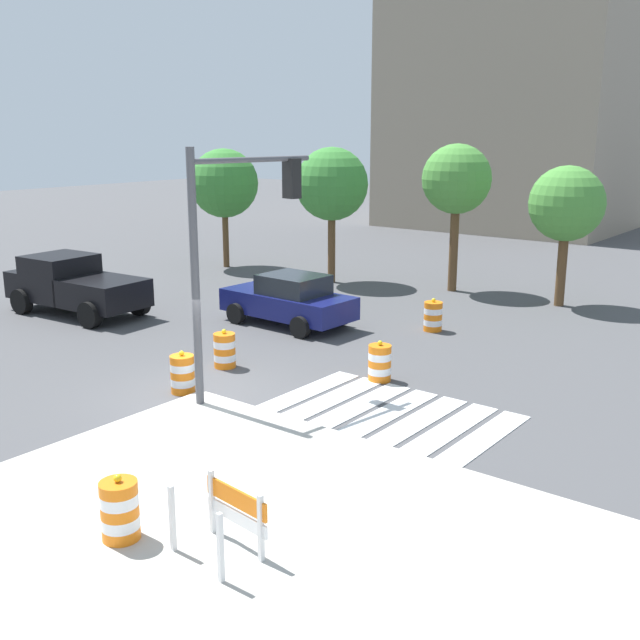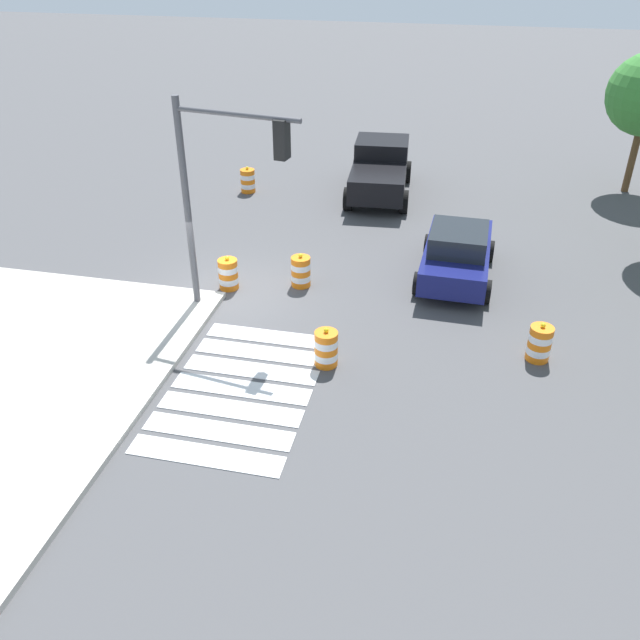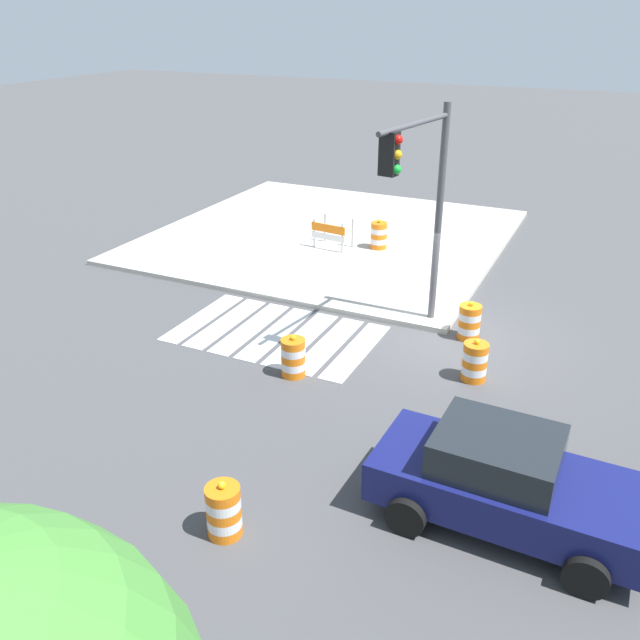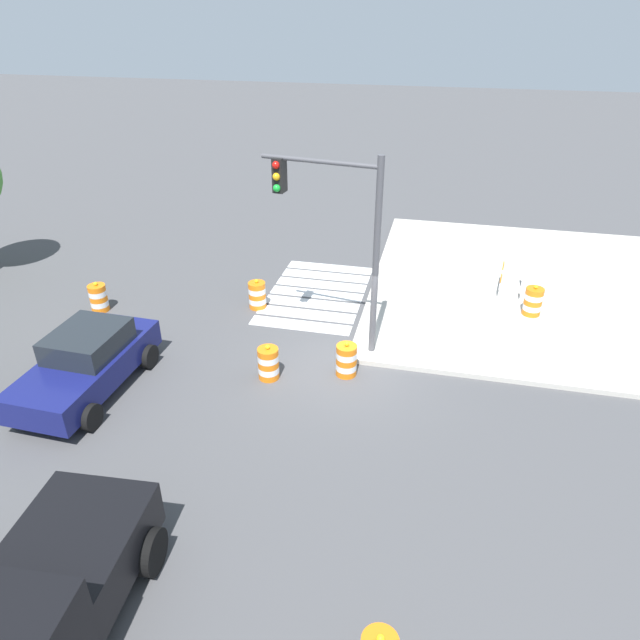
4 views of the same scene
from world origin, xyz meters
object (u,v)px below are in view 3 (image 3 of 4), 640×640
object	(u,v)px
traffic_barrel_near_corner	(224,511)
traffic_barrel_on_sidewalk	(379,235)
traffic_light_pole	(421,186)
traffic_barrel_crosswalk_end	(293,357)
traffic_barrel_median_near	(475,362)
traffic_barrel_median_far	(469,322)
construction_barricade	(331,232)
sports_car	(506,481)

from	to	relation	value
traffic_barrel_near_corner	traffic_barrel_on_sidewalk	bearing A→B (deg)	-79.37
traffic_barrel_on_sidewalk	traffic_light_pole	xyz separation A→B (m)	(-3.08, 5.76, 3.31)
traffic_barrel_crosswalk_end	traffic_barrel_median_near	world-z (taller)	same
traffic_barrel_median_far	traffic_barrel_median_near	bearing A→B (deg)	107.04
traffic_barrel_crosswalk_end	traffic_barrel_median_near	bearing A→B (deg)	-157.51
construction_barricade	traffic_barrel_on_sidewalk	bearing A→B (deg)	-153.16
traffic_light_pole	construction_barricade	bearing A→B (deg)	-47.82
traffic_barrel_near_corner	sports_car	bearing A→B (deg)	-151.13
construction_barricade	traffic_light_pole	size ratio (longest dim) A/B	0.24
traffic_barrel_on_sidewalk	construction_barricade	bearing A→B (deg)	26.84
traffic_barrel_median_far	traffic_light_pole	bearing A→B (deg)	24.94
traffic_barrel_median_far	construction_barricade	xyz separation A→B (m)	(5.85, -4.41, 0.27)
sports_car	traffic_light_pole	world-z (taller)	traffic_light_pole
traffic_barrel_median_near	construction_barricade	world-z (taller)	construction_barricade
traffic_barrel_near_corner	traffic_light_pole	xyz separation A→B (m)	(-0.52, -7.90, 3.46)
traffic_barrel_crosswalk_end	traffic_barrel_median_far	xyz separation A→B (m)	(-3.15, -3.55, 0.00)
sports_car	construction_barricade	world-z (taller)	sports_car
traffic_barrel_median_far	traffic_barrel_on_sidewalk	distance (m)	6.76
sports_car	traffic_light_pole	bearing A→B (deg)	-59.35
traffic_light_pole	traffic_barrel_on_sidewalk	bearing A→B (deg)	-61.86
traffic_barrel_on_sidewalk	sports_car	bearing A→B (deg)	119.41
traffic_barrel_median_near	construction_barricade	bearing A→B (deg)	-44.77
traffic_barrel_near_corner	traffic_barrel_median_far	bearing A→B (deg)	-102.05
traffic_barrel_on_sidewalk	traffic_light_pole	world-z (taller)	traffic_light_pole
sports_car	traffic_barrel_median_far	size ratio (longest dim) A/B	4.27
traffic_barrel_crosswalk_end	construction_barricade	xyz separation A→B (m)	(2.70, -7.96, 0.27)
traffic_barrel_median_far	traffic_barrel_near_corner	bearing A→B (deg)	77.95
traffic_barrel_crosswalk_end	construction_barricade	size ratio (longest dim) A/B	0.77
sports_car	construction_barricade	bearing A→B (deg)	-53.54
sports_car	construction_barricade	size ratio (longest dim) A/B	3.30
traffic_light_pole	traffic_barrel_median_far	bearing A→B (deg)	-155.06
sports_car	traffic_barrel_median_near	bearing A→B (deg)	-71.09
sports_car	traffic_barrel_crosswalk_end	bearing A→B (deg)	-28.02
traffic_barrel_crosswalk_end	traffic_barrel_on_sidewalk	distance (m)	8.79
traffic_barrel_median_near	traffic_barrel_median_far	xyz separation A→B (m)	(0.61, -1.99, 0.00)
traffic_barrel_near_corner	construction_barricade	bearing A→B (deg)	-72.67
sports_car	traffic_barrel_crosswalk_end	xyz separation A→B (m)	(5.25, -2.80, -0.36)
traffic_barrel_on_sidewalk	traffic_light_pole	size ratio (longest dim) A/B	0.19
sports_car	traffic_barrel_median_far	xyz separation A→B (m)	(2.10, -6.35, -0.36)
sports_car	traffic_barrel_crosswalk_end	world-z (taller)	sports_car
traffic_barrel_median_near	traffic_light_pole	distance (m)	4.19
traffic_barrel_median_far	sports_car	bearing A→B (deg)	108.33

